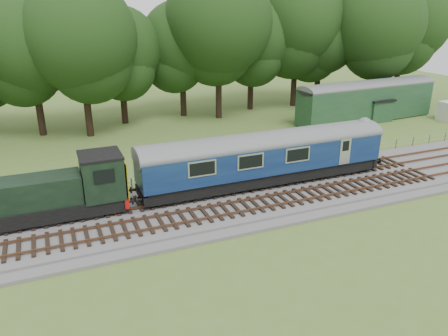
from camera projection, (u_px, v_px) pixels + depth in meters
name	position (u px, v px, depth m)	size (l,w,h in m)	color
ground	(207.00, 207.00, 28.62)	(120.00, 120.00, 0.00)	#4B6926
ballast	(207.00, 205.00, 28.56)	(70.00, 7.00, 0.35)	#4C4C4F
track_north	(199.00, 193.00, 29.68)	(67.20, 2.40, 0.21)	black
track_south	(216.00, 212.00, 27.09)	(67.20, 2.40, 0.21)	black
fence	(186.00, 183.00, 32.51)	(64.00, 0.12, 1.00)	#6B6054
tree_line	(136.00, 125.00, 47.61)	(70.00, 8.00, 18.00)	black
dmu_railcar	(265.00, 154.00, 30.68)	(18.05, 2.86, 3.88)	black
shunter_loco	(56.00, 193.00, 25.91)	(8.91, 2.60, 3.38)	black
worker	(116.00, 201.00, 26.70)	(0.63, 0.41, 1.73)	#E1470B
parked_coach	(367.00, 99.00, 48.83)	(17.42, 4.06, 4.42)	#1B3C22
shed	(375.00, 109.00, 49.36)	(3.12, 3.12, 2.53)	#1B3C22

